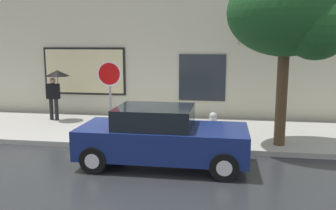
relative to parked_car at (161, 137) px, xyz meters
The scene contains 8 objects.
ground_plane 1.28m from the parked_car, behind, with size 60.00×60.00×0.00m, color #282B2D.
sidewalk 3.33m from the parked_car, 108.74° to the left, with size 20.00×4.00×0.15m, color #A3A099.
building_facade 6.33m from the parked_car, 100.89° to the left, with size 20.00×0.67×7.00m.
parked_car is the anchor object (origin of this frame).
fire_hydrant 2.50m from the parked_car, 61.42° to the left, with size 0.30×0.44×0.81m.
pedestrian_with_umbrella 6.23m from the parked_car, 139.69° to the left, with size 0.91×0.91×1.88m.
street_tree 4.75m from the parked_car, 28.13° to the left, with size 3.18×2.70×4.88m.
stop_sign 2.92m from the parked_car, 135.28° to the left, with size 0.76×0.10×2.33m.
Camera 1 is at (2.55, -8.53, 3.00)m, focal length 38.17 mm.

